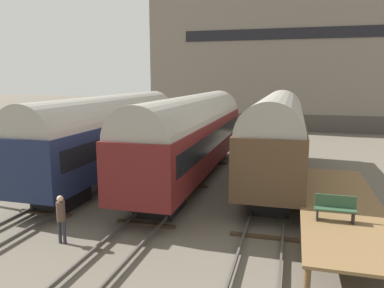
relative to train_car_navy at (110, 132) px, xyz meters
name	(u,v)px	position (x,y,z in m)	size (l,w,h in m)	color
ground_plane	(169,203)	(4.88, -3.42, -2.87)	(200.00, 200.00, 0.00)	#60594C
track_left	(81,192)	(0.00, -3.42, -2.73)	(2.60, 60.00, 0.26)	#4C4742
track_middle	(169,200)	(4.88, -3.42, -2.73)	(2.60, 60.00, 0.26)	#4C4742
track_right	(269,209)	(9.77, -3.42, -2.73)	(2.60, 60.00, 0.26)	#4C4742
train_car_navy	(110,132)	(0.00, 0.00, 0.00)	(3.04, 15.68, 5.08)	black
train_car_brown	(277,133)	(9.77, 1.98, 0.06)	(3.10, 15.19, 5.19)	black
train_car_maroon	(192,133)	(4.88, 0.94, 0.02)	(3.06, 16.98, 5.10)	black
station_platform	(340,205)	(12.67, -4.64, -1.85)	(3.17, 11.58, 1.10)	brown
bench	(335,207)	(12.24, -6.73, -1.28)	(1.40, 0.40, 0.91)	#2D4C33
person_worker	(61,215)	(2.55, -8.85, -1.74)	(0.32, 0.32, 1.86)	#282833
warehouse_building	(281,47)	(8.69, 30.05, 7.07)	(30.90, 12.20, 19.88)	#46403A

